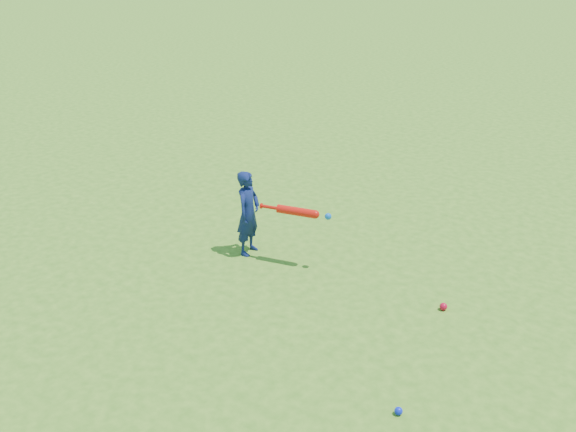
% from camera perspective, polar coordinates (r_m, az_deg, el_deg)
% --- Properties ---
extents(ground, '(80.00, 80.00, 0.00)m').
position_cam_1_polar(ground, '(7.75, -2.72, -3.04)').
color(ground, '#42761C').
rests_on(ground, ground).
extents(child, '(0.32, 0.42, 1.02)m').
position_cam_1_polar(child, '(7.49, -3.55, 0.27)').
color(child, '#111B4F').
rests_on(child, ground).
extents(ground_ball_red, '(0.08, 0.08, 0.08)m').
position_cam_1_polar(ground_ball_red, '(6.74, 13.65, -7.82)').
color(ground_ball_red, red).
rests_on(ground_ball_red, ground).
extents(ground_ball_blue, '(0.07, 0.07, 0.07)m').
position_cam_1_polar(ground_ball_blue, '(5.38, 9.80, -16.71)').
color(ground_ball_blue, '#0C20D9').
rests_on(ground_ball_blue, ground).
extents(bat_swing, '(0.82, 0.31, 0.10)m').
position_cam_1_polar(bat_swing, '(7.15, 1.03, 0.37)').
color(bat_swing, red).
rests_on(bat_swing, ground).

